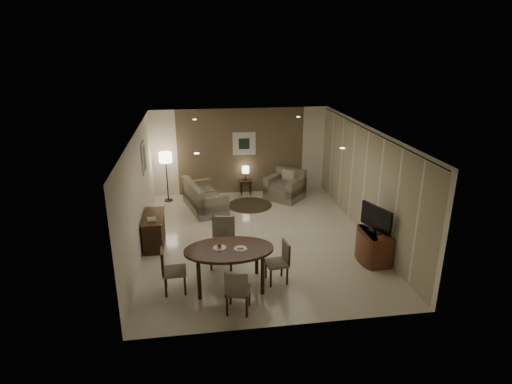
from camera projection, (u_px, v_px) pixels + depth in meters
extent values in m
cube|color=beige|center=(257.00, 238.00, 10.65)|extent=(5.50, 7.00, 0.00)
cube|color=white|center=(257.00, 131.00, 9.75)|extent=(5.50, 7.00, 0.00)
cube|color=#736347|center=(241.00, 151.00, 13.46)|extent=(5.50, 0.00, 2.70)
cube|color=white|center=(139.00, 193.00, 9.83)|extent=(0.00, 7.00, 2.70)
cube|color=white|center=(367.00, 182.00, 10.57)|extent=(0.00, 7.00, 2.70)
cube|color=#736347|center=(241.00, 151.00, 13.45)|extent=(3.96, 0.03, 2.70)
cylinder|color=black|center=(369.00, 130.00, 10.13)|extent=(0.03, 6.80, 0.03)
cube|color=silver|center=(244.00, 144.00, 13.35)|extent=(0.72, 0.03, 0.72)
cube|color=black|center=(244.00, 144.00, 13.34)|extent=(0.34, 0.01, 0.34)
cube|color=silver|center=(144.00, 158.00, 10.78)|extent=(0.03, 0.60, 0.80)
cube|color=gray|center=(144.00, 158.00, 10.78)|extent=(0.01, 0.46, 0.64)
cylinder|color=white|center=(197.00, 153.00, 7.88)|extent=(0.10, 0.10, 0.01)
cylinder|color=white|center=(342.00, 148.00, 8.26)|extent=(0.10, 0.10, 0.01)
cylinder|color=white|center=(195.00, 120.00, 11.24)|extent=(0.10, 0.10, 0.01)
cylinder|color=white|center=(298.00, 117.00, 11.62)|extent=(0.10, 0.10, 0.01)
cylinder|color=white|center=(220.00, 248.00, 8.34)|extent=(0.26, 0.26, 0.02)
cylinder|color=white|center=(240.00, 249.00, 8.30)|extent=(0.26, 0.26, 0.02)
sphere|color=red|center=(219.00, 245.00, 8.32)|extent=(0.09, 0.09, 0.09)
cube|color=white|center=(240.00, 248.00, 8.29)|extent=(0.12, 0.08, 0.03)
cylinder|color=#3C3322|center=(250.00, 205.00, 12.76)|extent=(1.32, 1.32, 0.01)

